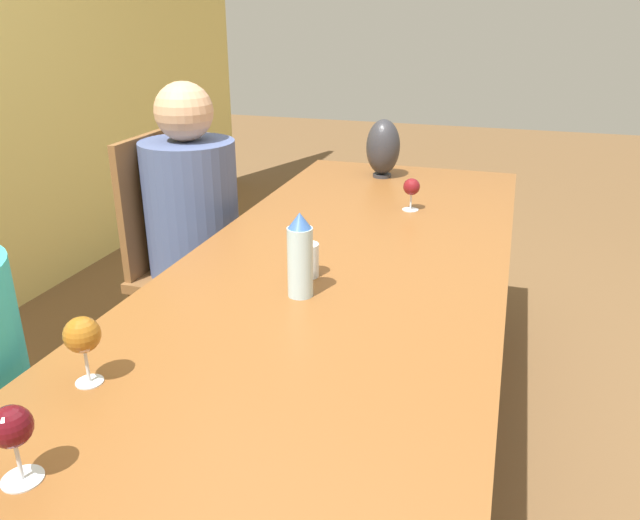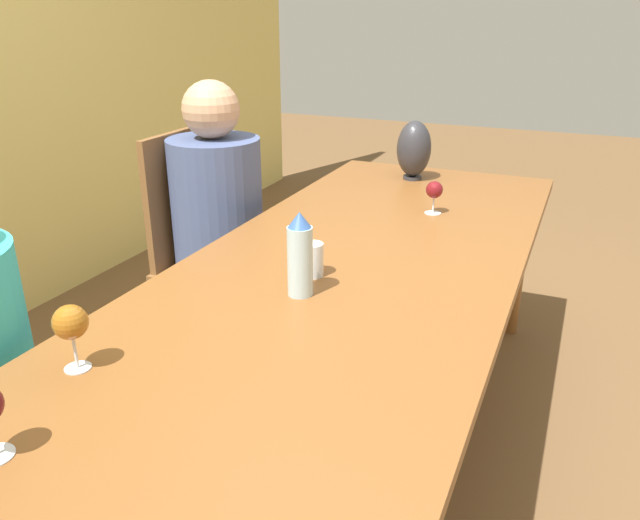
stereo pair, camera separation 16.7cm
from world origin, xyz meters
The scene contains 10 objects.
ground_plane centered at (0.00, 0.00, 0.00)m, with size 14.00×14.00×0.00m, color brown.
dining_table centered at (0.00, 0.00, 0.69)m, with size 2.82×0.98×0.75m.
water_bottle centered at (-0.16, 0.05, 0.87)m, with size 0.07×0.07×0.24m.
water_tumbler centered at (-0.03, 0.07, 0.80)m, with size 0.07×0.07×0.10m.
vase centered at (1.16, 0.10, 0.89)m, with size 0.15×0.15×0.26m.
wine_glass_0 centered at (-0.70, 0.33, 0.86)m, with size 0.08×0.08×0.15m.
wine_glass_1 centered at (0.69, -0.11, 0.84)m, with size 0.06×0.06×0.13m.
wine_glass_3 centered at (-0.98, 0.26, 0.85)m, with size 0.07×0.07×0.14m.
chair_far centered at (0.52, 0.82, 0.53)m, with size 0.44×0.44×1.01m.
person_far centered at (0.52, 0.73, 0.65)m, with size 0.37×0.37×1.23m.
Camera 1 is at (-1.62, -0.46, 1.48)m, focal length 35.00 mm.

